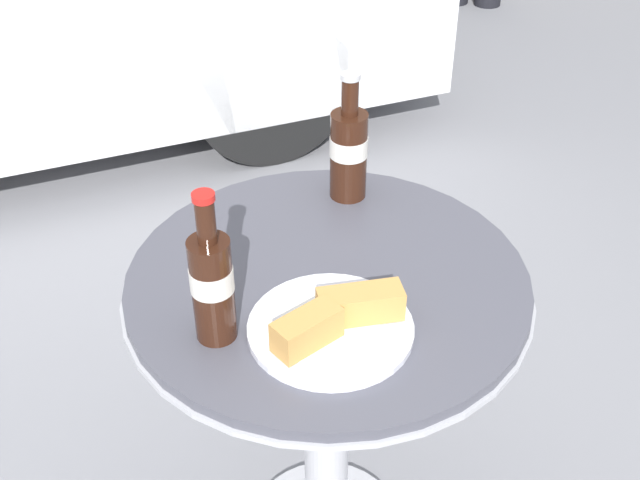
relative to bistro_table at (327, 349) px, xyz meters
name	(u,v)px	position (x,y,z in m)	size (l,w,h in m)	color
bistro_table	(327,349)	(0.00, 0.00, 0.00)	(0.69, 0.69, 0.72)	#B7B7BC
cola_bottle_left	(212,283)	(-0.21, -0.07, 0.27)	(0.07, 0.07, 0.26)	#33190F
cola_bottle_right	(349,150)	(0.13, 0.21, 0.27)	(0.07, 0.07, 0.25)	#33190F
lunch_plate_near	(333,323)	(-0.05, -0.13, 0.19)	(0.26, 0.26, 0.07)	white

